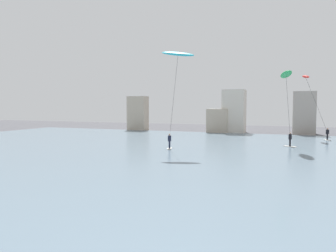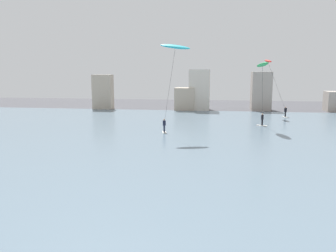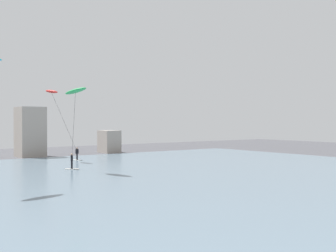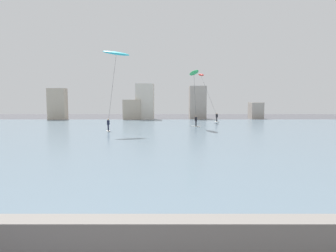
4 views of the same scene
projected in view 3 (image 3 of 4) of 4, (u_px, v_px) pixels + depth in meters
water_bay at (48, 188)px, 31.89m from camera, size 84.00×52.00×0.10m
kitesurfer_green at (75, 98)px, 42.00m from camera, size 2.09×4.43×8.40m
kitesurfer_red at (55, 100)px, 53.31m from camera, size 3.85×3.41×9.09m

